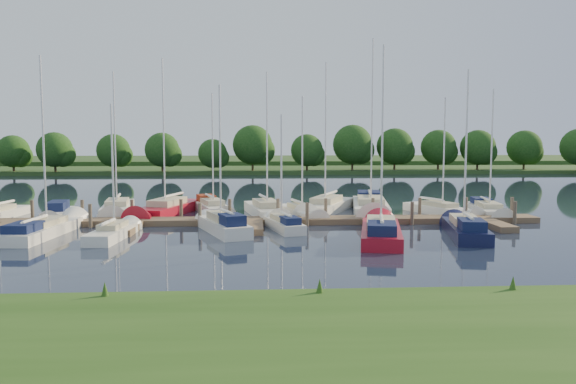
{
  "coord_description": "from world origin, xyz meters",
  "views": [
    {
      "loc": [
        0.16,
        -30.71,
        5.9
      ],
      "look_at": [
        2.38,
        8.0,
        2.2
      ],
      "focal_mm": 35.0,
      "sensor_mm": 36.0,
      "label": 1
    }
  ],
  "objects": [
    {
      "name": "mooring_pilings",
      "position": [
        0.0,
        8.43,
        0.6
      ],
      "size": [
        38.24,
        2.84,
        2.0
      ],
      "color": "#473D33",
      "rests_on": "ground"
    },
    {
      "name": "sailboat_s_1",
      "position": [
        -8.32,
        2.73,
        0.27
      ],
      "size": [
        1.99,
        6.45,
        8.27
      ],
      "rotation": [
        0.0,
        0.0,
        -0.09
      ],
      "color": "white",
      "rests_on": "ground"
    },
    {
      "name": "sailboat_s_3",
      "position": [
        1.9,
        5.27,
        0.31
      ],
      "size": [
        2.6,
        6.04,
        7.77
      ],
      "rotation": [
        0.0,
        0.0,
        0.24
      ],
      "color": "white",
      "rests_on": "ground"
    },
    {
      "name": "sailboat_s_2",
      "position": [
        -1.93,
        4.31,
        0.35
      ],
      "size": [
        3.76,
        7.34,
        9.7
      ],
      "rotation": [
        0.0,
        0.0,
        0.35
      ],
      "color": "white",
      "rests_on": "ground"
    },
    {
      "name": "sailboat_n_2",
      "position": [
        -10.74,
        13.7,
        0.28
      ],
      "size": [
        3.29,
        9.09,
        11.42
      ],
      "rotation": [
        0.0,
        0.0,
        3.3
      ],
      "color": "white",
      "rests_on": "ground"
    },
    {
      "name": "sailboat_s_5",
      "position": [
        12.79,
        2.21,
        0.34
      ],
      "size": [
        3.24,
        8.2,
        10.48
      ],
      "rotation": [
        0.0,
        0.0,
        -0.2
      ],
      "color": "#0F1335",
      "rests_on": "ground"
    },
    {
      "name": "sailboat_n_8",
      "position": [
        9.34,
        13.55,
        0.34
      ],
      "size": [
        4.12,
        11.35,
        14.16
      ],
      "rotation": [
        0.0,
        0.0,
        2.98
      ],
      "color": "white",
      "rests_on": "ground"
    },
    {
      "name": "motorboat",
      "position": [
        -14.65,
        11.64,
        0.33
      ],
      "size": [
        2.19,
        5.57,
        1.51
      ],
      "rotation": [
        0.0,
        0.0,
        3.28
      ],
      "color": "white",
      "rests_on": "ground"
    },
    {
      "name": "near_bank",
      "position": [
        0.0,
        -16.0,
        0.25
      ],
      "size": [
        90.0,
        10.0,
        0.5
      ],
      "primitive_type": "cube",
      "color": "#224714",
      "rests_on": "ground"
    },
    {
      "name": "far_shore",
      "position": [
        0.0,
        75.0,
        0.3
      ],
      "size": [
        180.0,
        30.0,
        0.6
      ],
      "primitive_type": "cube",
      "color": "#203B17",
      "rests_on": "ground"
    },
    {
      "name": "distant_hill",
      "position": [
        0.0,
        100.0,
        0.7
      ],
      "size": [
        220.0,
        40.0,
        1.4
      ],
      "primitive_type": "cube",
      "color": "#355726",
      "rests_on": "ground"
    },
    {
      "name": "sailboat_n_10",
      "position": [
        18.07,
        11.33,
        0.31
      ],
      "size": [
        2.81,
        7.93,
        9.98
      ],
      "rotation": [
        0.0,
        0.0,
        3.0
      ],
      "color": "white",
      "rests_on": "ground"
    },
    {
      "name": "sailboat_n_7",
      "position": [
        5.79,
        13.87,
        0.28
      ],
      "size": [
        5.44,
        9.5,
        12.32
      ],
      "rotation": [
        0.0,
        0.0,
        2.73
      ],
      "color": "white",
      "rests_on": "ground"
    },
    {
      "name": "sailboat_n_6",
      "position": [
        3.57,
        11.26,
        0.27
      ],
      "size": [
        3.26,
        7.42,
        9.34
      ],
      "rotation": [
        0.0,
        0.0,
        3.4
      ],
      "color": "white",
      "rests_on": "ground"
    },
    {
      "name": "sailboat_n_4",
      "position": [
        -3.34,
        13.75,
        0.33
      ],
      "size": [
        3.69,
        7.6,
        9.82
      ],
      "rotation": [
        0.0,
        0.0,
        3.46
      ],
      "color": "white",
      "rests_on": "ground"
    },
    {
      "name": "sailboat_s_0",
      "position": [
        -12.82,
        4.02,
        0.31
      ],
      "size": [
        2.75,
        9.02,
        11.27
      ],
      "rotation": [
        0.0,
        0.0,
        -0.08
      ],
      "color": "white",
      "rests_on": "ground"
    },
    {
      "name": "sailboat_n_9",
      "position": [
        14.53,
        11.94,
        0.27
      ],
      "size": [
        4.16,
        7.23,
        9.39
      ],
      "rotation": [
        0.0,
        0.0,
        3.56
      ],
      "color": "white",
      "rests_on": "ground"
    },
    {
      "name": "dock",
      "position": [
        0.0,
        7.31,
        0.2
      ],
      "size": [
        40.0,
        6.0,
        0.4
      ],
      "color": "brown",
      "rests_on": "ground"
    },
    {
      "name": "sailboat_n_5",
      "position": [
        0.95,
        11.55,
        0.28
      ],
      "size": [
        3.39,
        8.87,
        11.29
      ],
      "rotation": [
        0.0,
        0.0,
        3.32
      ],
      "color": "white",
      "rests_on": "ground"
    },
    {
      "name": "sailboat_s_4",
      "position": [
        7.5,
        1.59,
        0.33
      ],
      "size": [
        3.74,
        9.34,
        11.78
      ],
      "rotation": [
        0.0,
        0.0,
        -0.21
      ],
      "color": "maroon",
      "rests_on": "ground"
    },
    {
      "name": "sailboat_n_3",
      "position": [
        -6.77,
        12.94,
        0.28
      ],
      "size": [
        4.51,
        9.8,
        12.42
      ],
      "rotation": [
        0.0,
        0.0,
        2.86
      ],
      "color": "maroon",
      "rests_on": "ground"
    },
    {
      "name": "treeline",
      "position": [
        3.62,
        62.33,
        4.05
      ],
      "size": [
        145.48,
        9.4,
        8.01
      ],
      "color": "#38281C",
      "rests_on": "ground"
    },
    {
      "name": "ground",
      "position": [
        0.0,
        0.0,
        0.0
      ],
      "size": [
        260.0,
        260.0,
        0.0
      ],
      "primitive_type": "plane",
      "color": "#192032",
      "rests_on": "ground"
    }
  ]
}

